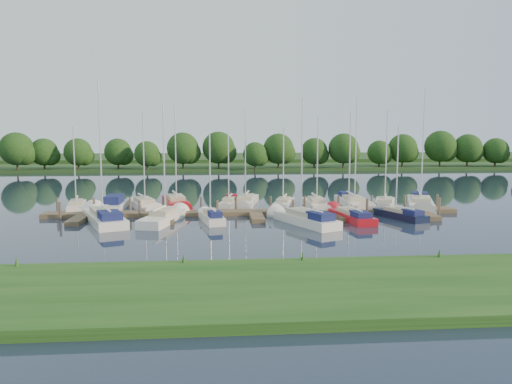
{
  "coord_description": "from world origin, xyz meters",
  "views": [
    {
      "loc": [
        -3.82,
        -39.77,
        7.97
      ],
      "look_at": [
        0.15,
        8.0,
        2.2
      ],
      "focal_mm": 35.0,
      "sensor_mm": 36.0,
      "label": 1
    }
  ],
  "objects": [
    {
      "name": "sailboat_n_2",
      "position": [
        -11.21,
        12.81,
        0.27
      ],
      "size": [
        4.57,
        8.57,
        10.98
      ],
      "rotation": [
        0.0,
        0.0,
        3.51
      ],
      "color": "white",
      "rests_on": "ground"
    },
    {
      "name": "sailboat_s_5",
      "position": [
        13.23,
        4.86,
        0.31
      ],
      "size": [
        3.56,
        7.0,
        8.95
      ],
      "rotation": [
        0.0,
        0.0,
        0.34
      ],
      "color": "black",
      "rests_on": "ground"
    },
    {
      "name": "sailboat_s_3",
      "position": [
        3.93,
        2.58,
        0.34
      ],
      "size": [
        5.01,
        8.67,
        11.35
      ],
      "rotation": [
        0.0,
        0.0,
        0.42
      ],
      "color": "white",
      "rests_on": "ground"
    },
    {
      "name": "sailboat_s_4",
      "position": [
        8.51,
        4.39,
        0.31
      ],
      "size": [
        2.88,
        8.16,
        10.21
      ],
      "rotation": [
        0.0,
        0.0,
        0.14
      ],
      "color": "#A60F17",
      "rests_on": "ground"
    },
    {
      "name": "ground",
      "position": [
        0.0,
        0.0,
        0.0
      ],
      "size": [
        260.0,
        260.0,
        0.0
      ],
      "primitive_type": "plane",
      "color": "#1A2735",
      "rests_on": "ground"
    },
    {
      "name": "sailboat_s_1",
      "position": [
        -8.34,
        4.51,
        0.29
      ],
      "size": [
        3.78,
        8.53,
        10.94
      ],
      "rotation": [
        0.0,
        0.0,
        -0.26
      ],
      "color": "white",
      "rests_on": "ground"
    },
    {
      "name": "sailboat_n_5",
      "position": [
        -0.46,
        14.23,
        0.27
      ],
      "size": [
        3.34,
        8.69,
        10.93
      ],
      "rotation": [
        0.0,
        0.0,
        2.96
      ],
      "color": "white",
      "rests_on": "ground"
    },
    {
      "name": "motorboat",
      "position": [
        -14.19,
        11.9,
        0.38
      ],
      "size": [
        1.97,
        6.58,
        1.9
      ],
      "rotation": [
        0.0,
        0.0,
        3.13
      ],
      "color": "white",
      "rests_on": "ground"
    },
    {
      "name": "sailboat_n_7",
      "position": [
        6.78,
        11.27,
        0.28
      ],
      "size": [
        1.88,
        7.73,
        10.04
      ],
      "rotation": [
        0.0,
        0.0,
        3.14
      ],
      "color": "white",
      "rests_on": "ground"
    },
    {
      "name": "sailboat_n_4",
      "position": [
        -2.29,
        13.51,
        0.31
      ],
      "size": [
        2.5,
        6.61,
        8.44
      ],
      "rotation": [
        0.0,
        0.0,
        2.96
      ],
      "color": "white",
      "rests_on": "ground"
    },
    {
      "name": "sailboat_n_6",
      "position": [
        3.51,
        12.73,
        0.27
      ],
      "size": [
        3.2,
        6.9,
        8.78
      ],
      "rotation": [
        0.0,
        0.0,
        2.86
      ],
      "color": "white",
      "rests_on": "ground"
    },
    {
      "name": "sailboat_n_0",
      "position": [
        -17.97,
        12.07,
        0.28
      ],
      "size": [
        2.78,
        6.99,
        8.95
      ],
      "rotation": [
        0.0,
        0.0,
        3.34
      ],
      "color": "white",
      "rests_on": "ground"
    },
    {
      "name": "near_bank",
      "position": [
        0.0,
        -16.0,
        0.25
      ],
      "size": [
        90.0,
        10.0,
        0.5
      ],
      "primitive_type": "cube",
      "color": "#194614",
      "rests_on": "ground"
    },
    {
      "name": "distant_hill",
      "position": [
        0.0,
        100.0,
        0.7
      ],
      "size": [
        220.0,
        40.0,
        1.4
      ],
      "primitive_type": "cube",
      "color": "#2C4F22",
      "rests_on": "ground"
    },
    {
      "name": "sailboat_n_10",
      "position": [
        18.06,
        11.27,
        0.32
      ],
      "size": [
        5.31,
        10.32,
        13.04
      ],
      "rotation": [
        0.0,
        0.0,
        2.79
      ],
      "color": "white",
      "rests_on": "ground"
    },
    {
      "name": "sailboat_n_9",
      "position": [
        14.08,
        11.06,
        0.27
      ],
      "size": [
        4.36,
        8.29,
        10.56
      ],
      "rotation": [
        0.0,
        0.0,
        2.78
      ],
      "color": "white",
      "rests_on": "ground"
    },
    {
      "name": "sailboat_n_8",
      "position": [
        11.16,
        12.67,
        0.32
      ],
      "size": [
        2.34,
        9.51,
        12.02
      ],
      "rotation": [
        0.0,
        0.0,
        3.13
      ],
      "color": "white",
      "rests_on": "ground"
    },
    {
      "name": "sailboat_s_0",
      "position": [
        -13.69,
        4.89,
        0.34
      ],
      "size": [
        5.55,
        10.18,
        13.02
      ],
      "rotation": [
        0.0,
        0.0,
        0.39
      ],
      "color": "white",
      "rests_on": "ground"
    },
    {
      "name": "dock",
      "position": [
        0.0,
        7.31,
        0.2
      ],
      "size": [
        40.0,
        6.0,
        0.4
      ],
      "color": "brown",
      "rests_on": "ground"
    },
    {
      "name": "treeline",
      "position": [
        3.41,
        62.34,
        4.11
      ],
      "size": [
        146.08,
        9.15,
        8.32
      ],
      "color": "#38281C",
      "rests_on": "ground"
    },
    {
      "name": "sailboat_n_3",
      "position": [
        -7.98,
        13.82,
        0.28
      ],
      "size": [
        3.66,
        9.14,
        11.56
      ],
      "rotation": [
        0.0,
        0.0,
        3.35
      ],
      "color": "#A60F17",
      "rests_on": "ground"
    },
    {
      "name": "mooring_pilings",
      "position": [
        0.0,
        8.43,
        0.6
      ],
      "size": [
        38.24,
        2.84,
        2.0
      ],
      "color": "#473D33",
      "rests_on": "ground"
    },
    {
      "name": "sailboat_s_2",
      "position": [
        -4.16,
        4.45,
        0.33
      ],
      "size": [
        2.49,
        6.26,
        8.14
      ],
      "rotation": [
        0.0,
        0.0,
        0.2
      ],
      "color": "white",
      "rests_on": "ground"
    },
    {
      "name": "far_shore",
      "position": [
        0.0,
        75.0,
        0.3
      ],
      "size": [
        180.0,
        30.0,
        0.6
      ],
      "primitive_type": "cube",
      "color": "#224018",
      "rests_on": "ground"
    }
  ]
}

